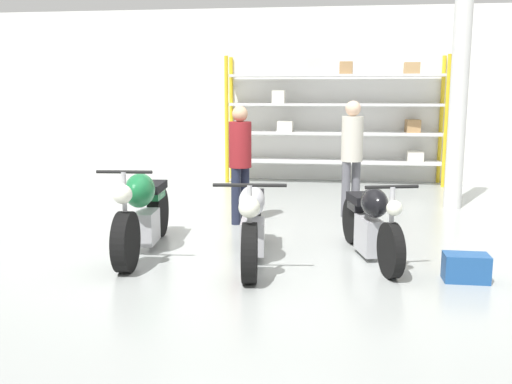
# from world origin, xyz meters

# --- Properties ---
(ground_plane) EXTENTS (30.00, 30.00, 0.00)m
(ground_plane) POSITION_xyz_m (0.00, 0.00, 0.00)
(ground_plane) COLOR #9EA3A0
(back_wall) EXTENTS (30.00, 0.08, 3.60)m
(back_wall) POSITION_xyz_m (0.00, 6.04, 1.80)
(back_wall) COLOR white
(back_wall) RESTS_ON ground_plane
(shelving_rack) EXTENTS (4.46, 0.63, 2.59)m
(shelving_rack) POSITION_xyz_m (0.99, 5.66, 1.39)
(shelving_rack) COLOR gold
(shelving_rack) RESTS_ON ground_plane
(support_pillar) EXTENTS (0.28, 0.28, 3.60)m
(support_pillar) POSITION_xyz_m (2.86, 3.28, 1.80)
(support_pillar) COLOR silver
(support_pillar) RESTS_ON ground_plane
(motorcycle_green) EXTENTS (0.59, 2.16, 1.08)m
(motorcycle_green) POSITION_xyz_m (-1.30, 0.09, 0.48)
(motorcycle_green) COLOR black
(motorcycle_green) RESTS_ON ground_plane
(motorcycle_silver) EXTENTS (0.73, 2.06, 1.00)m
(motorcycle_silver) POSITION_xyz_m (0.03, -0.13, 0.44)
(motorcycle_silver) COLOR black
(motorcycle_silver) RESTS_ON ground_plane
(motorcycle_black) EXTENTS (0.73, 1.91, 0.95)m
(motorcycle_black) POSITION_xyz_m (1.34, 0.17, 0.42)
(motorcycle_black) COLOR black
(motorcycle_black) RESTS_ON ground_plane
(person_browsing) EXTENTS (0.44, 0.44, 1.75)m
(person_browsing) POSITION_xyz_m (1.18, 2.40, 1.04)
(person_browsing) COLOR #595960
(person_browsing) RESTS_ON ground_plane
(person_near_rack) EXTENTS (0.45, 0.45, 1.69)m
(person_near_rack) POSITION_xyz_m (-0.40, 1.71, 0.99)
(person_near_rack) COLOR #1E2338
(person_near_rack) RESTS_ON ground_plane
(toolbox) EXTENTS (0.44, 0.26, 0.28)m
(toolbox) POSITION_xyz_m (2.25, -0.51, 0.14)
(toolbox) COLOR #1E4C8C
(toolbox) RESTS_ON ground_plane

